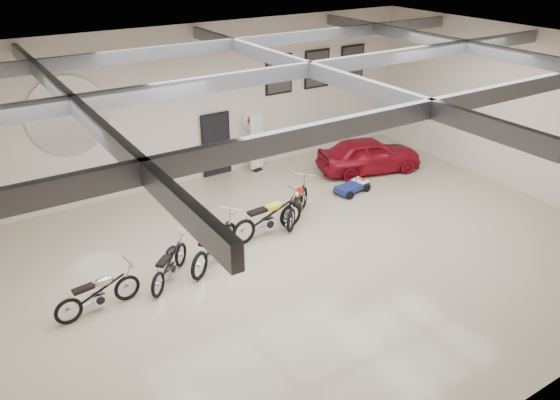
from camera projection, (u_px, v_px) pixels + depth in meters
floor at (305, 256)px, 13.90m from camera, size 16.00×12.00×0.01m
ceiling at (310, 58)px, 11.70m from camera, size 16.00×12.00×0.01m
back_wall at (199, 105)px, 17.34m from camera, size 16.00×0.02×5.00m
right_wall at (521, 112)px, 16.68m from camera, size 0.02×12.00×5.00m
ceiling_beams at (310, 69)px, 11.81m from camera, size 15.80×11.80×0.32m
door at (216, 145)px, 18.18m from camera, size 0.92×0.08×2.10m
logo_plaque at (68, 116)px, 15.23m from camera, size 2.30×0.06×1.16m
poster_left at (279, 74)px, 18.50m from camera, size 1.05×0.08×1.35m
poster_mid at (317, 69)px, 19.27m from camera, size 1.05×0.08×1.35m
poster_right at (352, 63)px, 20.05m from camera, size 1.05×0.08×1.35m
oil_sign at (252, 119)px, 18.57m from camera, size 0.72×0.10×0.72m
banner_stand at (257, 143)px, 18.50m from camera, size 0.57×0.33×1.99m
motorcycle_silver at (98, 292)px, 11.68m from camera, size 1.93×0.81×0.98m
motorcycle_black at (169, 263)px, 12.73m from camera, size 1.74×1.70×0.97m
motorcycle_gold at (214, 243)px, 13.39m from camera, size 2.17×1.80×1.13m
motorcycle_yellow at (268, 216)px, 14.62m from camera, size 2.25×0.83×1.15m
motorcycle_red at (298, 202)px, 15.47m from camera, size 1.97×1.85×1.08m
go_kart at (355, 184)px, 17.28m from camera, size 1.54×0.89×0.53m
vintage_car at (369, 155)px, 18.63m from camera, size 2.34×3.80×1.21m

